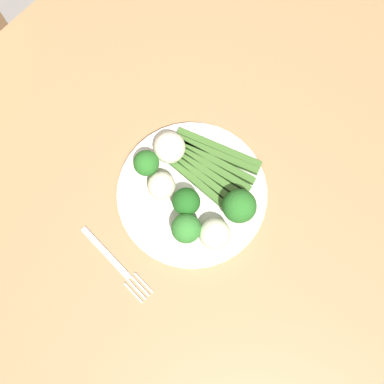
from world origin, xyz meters
name	(u,v)px	position (x,y,z in m)	size (l,w,h in m)	color
ground_plane	(189,238)	(0.00, 0.00, -0.01)	(6.00, 6.00, 0.02)	gray
dining_table	(188,191)	(0.00, 0.00, 0.63)	(1.19, 0.94, 0.73)	#9E754C
plate	(192,194)	(0.02, 0.03, 0.74)	(0.26, 0.26, 0.01)	silver
asparagus_bundle	(210,166)	(-0.04, 0.02, 0.75)	(0.11, 0.17, 0.01)	#3D6626
broccoli_right	(146,163)	(0.04, -0.06, 0.78)	(0.04, 0.04, 0.05)	#568E33
broccoli_back	(186,229)	(0.08, 0.07, 0.78)	(0.05, 0.05, 0.06)	#609E3D
broccoli_front	(186,202)	(0.04, 0.04, 0.78)	(0.05, 0.05, 0.06)	#4C7F2B
broccoli_outer_edge	(239,206)	(-0.01, 0.11, 0.79)	(0.06, 0.06, 0.07)	#568E33
cauliflower_near_fork	(169,147)	(-0.01, -0.05, 0.78)	(0.06, 0.06, 0.06)	silver
cauliflower_back_right	(162,186)	(0.05, -0.01, 0.77)	(0.05, 0.05, 0.05)	beige
cauliflower_mid	(215,234)	(0.05, 0.11, 0.77)	(0.05, 0.05, 0.05)	beige
fork	(116,264)	(0.20, 0.01, 0.73)	(0.03, 0.17, 0.00)	silver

